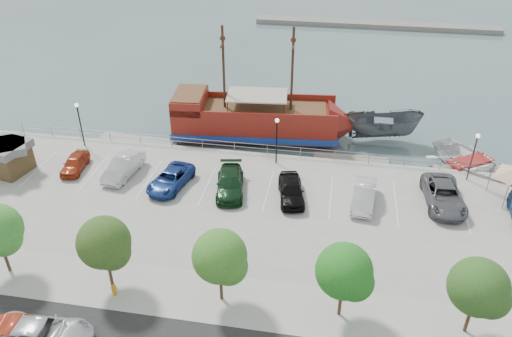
# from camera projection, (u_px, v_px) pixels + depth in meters

# --- Properties ---
(ground) EXTENTS (160.00, 160.00, 0.00)m
(ground) POSITION_uv_depth(u_px,v_px,m) (264.00, 216.00, 38.85)
(ground) COLOR #415558
(sidewalk) EXTENTS (100.00, 4.00, 0.05)m
(sidewalk) POSITION_uv_depth(u_px,v_px,m) (238.00, 301.00, 29.93)
(sidewalk) COLOR #A9A49B
(sidewalk) RESTS_ON land_slab
(seawall_railing) EXTENTS (50.00, 0.06, 1.00)m
(seawall_railing) POSITION_uv_depth(u_px,v_px,m) (278.00, 150.00, 44.61)
(seawall_railing) COLOR gray
(seawall_railing) RESTS_ON land_slab
(far_shore) EXTENTS (40.00, 3.00, 0.80)m
(far_shore) POSITION_uv_depth(u_px,v_px,m) (375.00, 25.00, 83.36)
(far_shore) COLOR gray
(far_shore) RESTS_ON ground
(pirate_ship) EXTENTS (18.70, 6.68, 11.67)m
(pirate_ship) POSITION_uv_depth(u_px,v_px,m) (269.00, 121.00, 48.77)
(pirate_ship) COLOR maroon
(pirate_ship) RESTS_ON ground
(patrol_boat) EXTENTS (7.78, 3.79, 2.89)m
(patrol_boat) POSITION_uv_depth(u_px,v_px,m) (383.00, 128.00, 48.55)
(patrol_boat) COLOR #484E53
(patrol_boat) RESTS_ON ground
(speedboat) EXTENTS (8.75, 9.43, 1.59)m
(speedboat) POSITION_uv_depth(u_px,v_px,m) (469.00, 164.00, 43.97)
(speedboat) COLOR white
(speedboat) RESTS_ON ground
(dock_west) EXTENTS (7.96, 2.74, 0.45)m
(dock_west) POSITION_uv_depth(u_px,v_px,m) (137.00, 143.00, 48.53)
(dock_west) COLOR #989693
(dock_west) RESTS_ON ground
(dock_mid) EXTENTS (6.85, 2.03, 0.39)m
(dock_mid) POSITION_uv_depth(u_px,v_px,m) (351.00, 162.00, 45.51)
(dock_mid) COLOR gray
(dock_mid) RESTS_ON ground
(dock_east) EXTENTS (7.35, 3.22, 0.41)m
(dock_east) POSITION_uv_depth(u_px,v_px,m) (476.00, 172.00, 43.91)
(dock_east) COLOR gray
(dock_east) RESTS_ON ground
(shed) EXTENTS (3.87, 3.87, 2.70)m
(shed) POSITION_uv_depth(u_px,v_px,m) (7.00, 157.00, 41.79)
(shed) COLOR #4E3C21
(shed) RESTS_ON land_slab
(street_van) EXTENTS (5.69, 2.87, 1.54)m
(street_van) POSITION_uv_depth(u_px,v_px,m) (42.00, 335.00, 26.80)
(street_van) COLOR #B1B3B6
(street_van) RESTS_ON street
(street_sedan) EXTENTS (4.51, 2.16, 1.43)m
(street_sedan) POSITION_uv_depth(u_px,v_px,m) (22.00, 333.00, 27.03)
(street_sedan) COLOR #A9321A
(street_sedan) RESTS_ON street
(fire_hydrant) EXTENTS (0.29, 0.29, 0.83)m
(fire_hydrant) POSITION_uv_depth(u_px,v_px,m) (114.00, 289.00, 30.13)
(fire_hydrant) COLOR #C4840F
(fire_hydrant) RESTS_ON sidewalk
(lamp_post_left) EXTENTS (0.36, 0.36, 4.28)m
(lamp_post_left) POSITION_uv_depth(u_px,v_px,m) (79.00, 117.00, 44.90)
(lamp_post_left) COLOR black
(lamp_post_left) RESTS_ON land_slab
(lamp_post_mid) EXTENTS (0.36, 0.36, 4.28)m
(lamp_post_mid) POSITION_uv_depth(u_px,v_px,m) (277.00, 133.00, 42.25)
(lamp_post_mid) COLOR black
(lamp_post_mid) RESTS_ON land_slab
(lamp_post_right) EXTENTS (0.36, 0.36, 4.28)m
(lamp_post_right) POSITION_uv_depth(u_px,v_px,m) (475.00, 149.00, 39.90)
(lamp_post_right) COLOR black
(lamp_post_right) RESTS_ON land_slab
(tree_c) EXTENTS (3.30, 3.20, 5.00)m
(tree_c) POSITION_uv_depth(u_px,v_px,m) (106.00, 245.00, 29.30)
(tree_c) COLOR #473321
(tree_c) RESTS_ON sidewalk
(tree_d) EXTENTS (3.30, 3.20, 5.00)m
(tree_d) POSITION_uv_depth(u_px,v_px,m) (222.00, 259.00, 28.27)
(tree_d) COLOR #473321
(tree_d) RESTS_ON sidewalk
(tree_e) EXTENTS (3.30, 3.20, 5.00)m
(tree_e) POSITION_uv_depth(u_px,v_px,m) (347.00, 274.00, 27.24)
(tree_e) COLOR #473321
(tree_e) RESTS_ON sidewalk
(tree_f) EXTENTS (3.30, 3.20, 5.00)m
(tree_f) POSITION_uv_depth(u_px,v_px,m) (481.00, 290.00, 26.21)
(tree_f) COLOR #473321
(tree_f) RESTS_ON sidewalk
(parked_car_a) EXTENTS (1.98, 4.03, 1.32)m
(parked_car_a) POSITION_uv_depth(u_px,v_px,m) (75.00, 163.00, 42.44)
(parked_car_a) COLOR maroon
(parked_car_a) RESTS_ON land_slab
(parked_car_b) EXTENTS (2.25, 5.00, 1.59)m
(parked_car_b) POSITION_uv_depth(u_px,v_px,m) (124.00, 167.00, 41.68)
(parked_car_b) COLOR beige
(parked_car_b) RESTS_ON land_slab
(parked_car_c) EXTENTS (3.24, 5.35, 1.39)m
(parked_car_c) POSITION_uv_depth(u_px,v_px,m) (171.00, 179.00, 40.23)
(parked_car_c) COLOR navy
(parked_car_c) RESTS_ON land_slab
(parked_car_d) EXTENTS (3.02, 5.51, 1.51)m
(parked_car_d) POSITION_uv_depth(u_px,v_px,m) (230.00, 183.00, 39.60)
(parked_car_d) COLOR black
(parked_car_d) RESTS_ON land_slab
(parked_car_e) EXTENTS (2.75, 4.93, 1.58)m
(parked_car_e) POSITION_uv_depth(u_px,v_px,m) (291.00, 190.00, 38.73)
(parked_car_e) COLOR black
(parked_car_e) RESTS_ON land_slab
(parked_car_f) EXTENTS (2.07, 4.78, 1.53)m
(parked_car_f) POSITION_uv_depth(u_px,v_px,m) (364.00, 195.00, 38.11)
(parked_car_f) COLOR silver
(parked_car_f) RESTS_ON land_slab
(parked_car_g) EXTENTS (3.05, 5.98, 1.62)m
(parked_car_g) POSITION_uv_depth(u_px,v_px,m) (444.00, 195.00, 38.04)
(parked_car_g) COLOR #58595E
(parked_car_g) RESTS_ON land_slab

